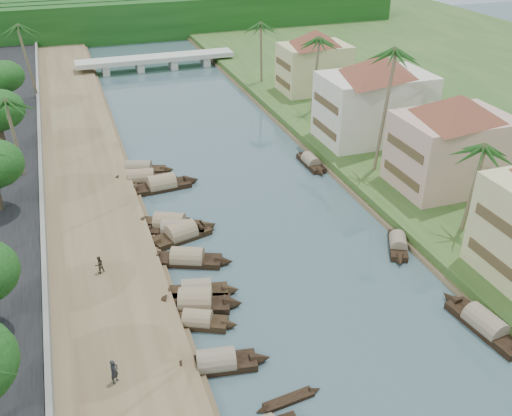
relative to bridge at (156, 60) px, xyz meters
name	(u,v)px	position (x,y,z in m)	size (l,w,h in m)	color
ground	(329,315)	(0.00, -72.00, -1.72)	(220.00, 220.00, 0.00)	#3A5057
left_bank	(90,220)	(-16.00, -52.00, -1.32)	(10.00, 180.00, 0.80)	brown
right_bank	(405,168)	(19.00, -52.00, -1.12)	(16.00, 180.00, 1.20)	#2A4D1F
retaining_wall	(43,218)	(-20.20, -52.00, -0.37)	(0.40, 180.00, 1.10)	slate
treeline	(132,18)	(0.00, 28.00, 2.28)	(120.00, 14.00, 8.00)	#10380F
bridge	(156,60)	(0.00, 0.00, 0.00)	(28.00, 4.00, 2.40)	#AEB0A4
building_mid	(452,141)	(19.99, -58.00, 4.41)	(14.11, 14.11, 9.70)	tan
building_far	(375,98)	(18.99, -44.00, 4.66)	(15.59, 15.59, 10.20)	beige
building_distant	(314,60)	(19.99, -24.00, 4.16)	(12.62, 12.62, 9.20)	#C5BE84
sampan_3	(216,363)	(-9.63, -74.48, -1.31)	(7.82, 2.78, 2.08)	black
sampan_4	(198,321)	(-9.77, -69.88, -1.32)	(6.17, 3.89, 1.82)	black
sampan_5	(195,303)	(-9.41, -67.72, -1.30)	(7.72, 4.16, 2.38)	black
sampan_6	(197,291)	(-8.98, -66.38, -1.31)	(7.13, 3.10, 2.10)	black
sampan_7	(188,259)	(-8.64, -61.70, -1.31)	(8.15, 4.74, 2.18)	black
sampan_8	(181,235)	(-8.25, -57.58, -1.30)	(7.86, 3.77, 2.35)	black
sampan_9	(175,229)	(-8.59, -56.49, -1.31)	(7.71, 3.76, 1.97)	black
sampan_10	(170,224)	(-8.91, -55.35, -1.30)	(8.21, 5.37, 2.29)	black
sampan_11	(162,185)	(-8.06, -46.99, -1.30)	(8.72, 2.55, 2.44)	black
sampan_12	(139,169)	(-9.73, -41.98, -1.31)	(8.28, 4.17, 2.00)	black
sampan_13	(141,179)	(-9.89, -44.65, -1.31)	(8.39, 3.26, 2.25)	black
sampan_14	(485,325)	(10.04, -77.25, -1.31)	(2.72, 9.18, 2.19)	black
sampan_15	(398,244)	(9.85, -65.57, -1.32)	(4.19, 6.43, 1.82)	black
sampan_16	(311,162)	(9.60, -46.73, -1.32)	(1.59, 7.18, 1.81)	black
canoe_1	(289,400)	(-6.08, -78.79, -1.62)	(4.74, 1.27, 0.76)	black
canoe_2	(171,220)	(-8.51, -54.10, -1.62)	(4.89, 2.78, 0.73)	black
palm_1	(479,149)	(16.00, -66.41, 7.43)	(3.20, 3.20, 9.67)	brown
palm_2	(389,54)	(15.00, -52.33, 12.20)	(3.20, 3.20, 14.63)	brown
palm_3	(316,41)	(16.00, -32.79, 9.25)	(3.20, 3.20, 11.56)	brown
palm_6	(8,102)	(-22.00, -41.41, 7.79)	(3.20, 3.20, 9.85)	brown
palm_7	(262,25)	(14.00, -17.00, 8.37)	(3.20, 3.20, 10.65)	brown
palm_8	(23,27)	(-20.50, -13.87, 9.75)	(3.20, 3.20, 11.87)	brown
tree_5	(3,78)	(-24.00, -19.14, 4.32)	(5.01, 5.01, 6.77)	#4B3B2B
tree_6	(395,84)	(24.00, -40.24, 4.83)	(4.04, 4.04, 7.14)	#4B3B2B
person_near	(114,371)	(-16.24, -74.33, -0.04)	(0.65, 0.42, 1.77)	#212228
person_far	(99,265)	(-15.97, -61.78, -0.16)	(0.74, 0.58, 1.52)	#3A3529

